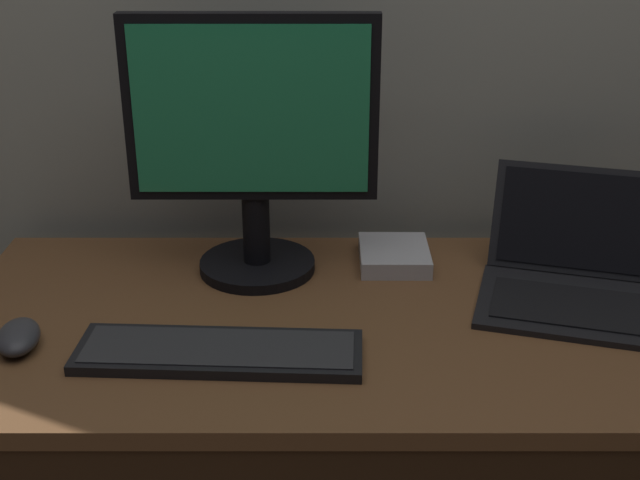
% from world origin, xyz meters
% --- Properties ---
extents(desk, '(1.43, 0.66, 0.74)m').
position_xyz_m(desk, '(0.00, -0.01, 0.50)').
color(desk, brown).
rests_on(desk, ground).
extents(laptop_black, '(0.38, 0.39, 0.20)m').
position_xyz_m(laptop_black, '(0.37, 0.08, 0.78)').
color(laptop_black, black).
rests_on(laptop_black, desk).
extents(external_monitor, '(0.44, 0.22, 0.48)m').
position_xyz_m(external_monitor, '(-0.20, 0.17, 0.99)').
color(external_monitor, black).
rests_on(external_monitor, desk).
extents(wired_keyboard, '(0.45, 0.16, 0.02)m').
position_xyz_m(wired_keyboard, '(-0.24, -0.13, 0.75)').
color(wired_keyboard, black).
rests_on(wired_keyboard, desk).
extents(computer_mouse, '(0.09, 0.12, 0.04)m').
position_xyz_m(computer_mouse, '(-0.56, -0.11, 0.76)').
color(computer_mouse, '#38383D').
rests_on(computer_mouse, desk).
extents(external_drive_box, '(0.13, 0.15, 0.03)m').
position_xyz_m(external_drive_box, '(0.06, 0.21, 0.76)').
color(external_drive_box, silver).
rests_on(external_drive_box, desk).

